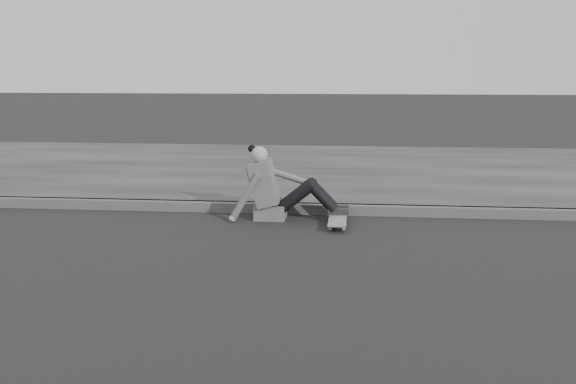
% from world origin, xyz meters
% --- Properties ---
extents(curb, '(24.00, 0.16, 0.12)m').
position_xyz_m(curb, '(0.00, 2.58, 0.06)').
color(curb, '#494949').
rests_on(curb, ground).
extents(sidewalk, '(24.00, 6.00, 0.12)m').
position_xyz_m(sidewalk, '(0.00, 5.60, 0.06)').
color(sidewalk, '#313131').
rests_on(sidewalk, ground).
extents(skateboard, '(0.20, 0.78, 0.09)m').
position_xyz_m(skateboard, '(-2.10, 2.01, 0.07)').
color(skateboard, gray).
rests_on(skateboard, ground).
extents(seated_woman, '(1.38, 0.46, 0.88)m').
position_xyz_m(seated_woman, '(-2.84, 2.26, 0.36)').
color(seated_woman, '#575659').
rests_on(seated_woman, ground).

